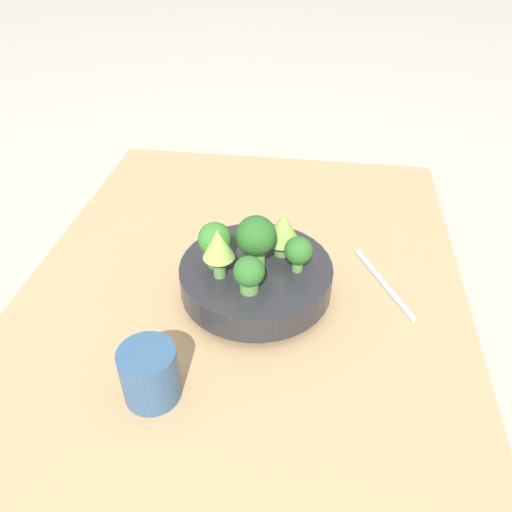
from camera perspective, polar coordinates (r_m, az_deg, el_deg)
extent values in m
plane|color=#ADA89E|center=(0.90, -1.55, -5.64)|extent=(6.00, 6.00, 0.00)
cube|color=tan|center=(0.89, -1.57, -4.74)|extent=(1.04, 0.77, 0.04)
cylinder|color=#28282D|center=(0.86, 0.00, -4.04)|extent=(0.11, 0.11, 0.01)
cylinder|color=#28282D|center=(0.84, 0.00, -2.42)|extent=(0.26, 0.26, 0.05)
cylinder|color=#609347|center=(0.85, 3.06, 1.05)|extent=(0.03, 0.03, 0.03)
cone|color=#93B751|center=(0.82, 3.15, 3.33)|extent=(0.06, 0.06, 0.06)
cylinder|color=#609347|center=(0.82, -4.60, -0.08)|extent=(0.03, 0.03, 0.03)
sphere|color=#387A2D|center=(0.80, -4.72, 1.96)|extent=(0.05, 0.05, 0.05)
cylinder|color=#609347|center=(0.77, -0.79, -3.36)|extent=(0.03, 0.03, 0.02)
sphere|color=#2D6B28|center=(0.75, -0.81, -1.77)|extent=(0.05, 0.05, 0.05)
cylinder|color=#609347|center=(0.81, 4.77, -0.94)|extent=(0.02, 0.02, 0.02)
sphere|color=#2D6B28|center=(0.80, 4.87, 0.63)|extent=(0.05, 0.05, 0.05)
cylinder|color=#609347|center=(0.80, -4.20, -1.17)|extent=(0.02, 0.02, 0.04)
cone|color=#93B751|center=(0.77, -4.35, 1.43)|extent=(0.05, 0.05, 0.05)
cylinder|color=#7AB256|center=(0.81, 0.00, -0.07)|extent=(0.03, 0.03, 0.04)
sphere|color=#286023|center=(0.79, 0.00, 2.33)|extent=(0.07, 0.07, 0.07)
cylinder|color=#33567F|center=(0.71, -12.05, -13.04)|extent=(0.08, 0.08, 0.08)
cube|color=#B2B2B7|center=(0.91, 14.30, -3.03)|extent=(0.18, 0.10, 0.01)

